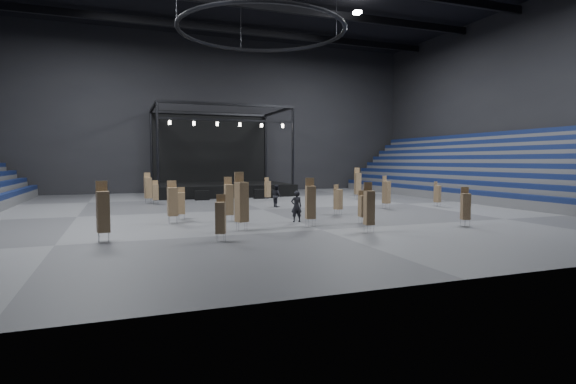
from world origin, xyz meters
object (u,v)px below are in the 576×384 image
object	(u,v)px
chair_stack_2	(386,192)
chair_stack_7	(358,183)
flight_case_left	(202,195)
chair_stack_15	(221,217)
stage	(218,181)
flight_case_right	(271,194)
chair_stack_12	(268,189)
crew_member	(277,196)
chair_stack_16	(229,199)
flight_case_mid	(261,194)
chair_stack_8	(103,211)
chair_stack_6	(465,206)
chair_stack_1	(369,207)
chair_stack_11	(338,199)
chair_stack_17	(310,202)
chair_stack_13	(148,187)
chair_stack_10	(241,201)
chair_stack_14	(181,203)
man_center	(296,206)
chair_stack_9	(155,192)
chair_stack_0	(173,201)
chair_stack_3	(363,206)
chair_stack_4	(103,196)
chair_stack_5	(437,193)

from	to	relation	value
chair_stack_2	chair_stack_7	world-z (taller)	chair_stack_7
flight_case_left	chair_stack_15	bearing A→B (deg)	-97.35
stage	chair_stack_2	size ratio (longest dim) A/B	5.64
flight_case_right	chair_stack_12	world-z (taller)	chair_stack_12
flight_case_left	crew_member	size ratio (longest dim) A/B	0.74
chair_stack_16	chair_stack_15	bearing A→B (deg)	-106.57
flight_case_mid	chair_stack_15	size ratio (longest dim) A/B	0.63
chair_stack_12	crew_member	size ratio (longest dim) A/B	1.21
flight_case_left	chair_stack_8	bearing A→B (deg)	-111.29
stage	chair_stack_6	xyz separation A→B (m)	(8.05, -28.23, -0.32)
chair_stack_1	chair_stack_11	world-z (taller)	chair_stack_1
chair_stack_6	chair_stack_15	size ratio (longest dim) A/B	1.02
flight_case_left	chair_stack_17	bearing A→B (deg)	-81.30
chair_stack_13	chair_stack_15	world-z (taller)	chair_stack_13
chair_stack_2	chair_stack_17	distance (m)	11.13
chair_stack_8	chair_stack_10	size ratio (longest dim) A/B	0.89
stage	chair_stack_14	bearing A→B (deg)	-107.57
chair_stack_13	man_center	world-z (taller)	chair_stack_13
chair_stack_9	chair_stack_7	bearing A→B (deg)	-1.91
chair_stack_16	crew_member	world-z (taller)	chair_stack_16
flight_case_mid	chair_stack_14	xyz separation A→B (m)	(-9.05, -13.03, 0.60)
chair_stack_10	chair_stack_15	xyz separation A→B (m)	(-1.67, -2.74, -0.44)
chair_stack_7	chair_stack_11	size ratio (longest dim) A/B	1.46
stage	flight_case_mid	size ratio (longest dim) A/B	10.43
flight_case_mid	chair_stack_11	bearing A→B (deg)	-85.69
chair_stack_9	crew_member	size ratio (longest dim) A/B	1.14
chair_stack_7	chair_stack_8	xyz separation A→B (m)	(-21.69, -15.87, -0.11)
chair_stack_2	chair_stack_9	xyz separation A→B (m)	(-16.17, 9.15, -0.20)
chair_stack_0	man_center	distance (m)	7.17
chair_stack_12	chair_stack_15	size ratio (longest dim) A/B	1.01
chair_stack_0	chair_stack_16	xyz separation A→B (m)	(3.23, -0.24, 0.04)
chair_stack_7	chair_stack_8	distance (m)	26.88
chair_stack_2	chair_stack_3	distance (m)	8.57
chair_stack_4	stage	bearing A→B (deg)	30.81
flight_case_right	chair_stack_2	xyz separation A→B (m)	(5.14, -12.19, 0.88)
stage	chair_stack_1	world-z (taller)	stage
chair_stack_2	chair_stack_13	world-z (taller)	chair_stack_13
chair_stack_1	chair_stack_2	xyz separation A→B (m)	(7.05, 9.41, -0.01)
flight_case_right	chair_stack_14	xyz separation A→B (m)	(-10.21, -13.43, 0.65)
flight_case_mid	man_center	bearing A→B (deg)	-99.72
chair_stack_13	chair_stack_1	bearing A→B (deg)	-74.79
chair_stack_2	chair_stack_8	distance (m)	21.01
chair_stack_7	chair_stack_2	bearing A→B (deg)	-97.46
chair_stack_12	chair_stack_1	bearing A→B (deg)	-105.83
chair_stack_3	chair_stack_16	xyz separation A→B (m)	(-7.14, 3.34, 0.33)
flight_case_right	chair_stack_5	bearing A→B (deg)	-51.95
chair_stack_12	chair_stack_5	bearing A→B (deg)	-54.49
chair_stack_7	man_center	bearing A→B (deg)	-124.20
chair_stack_4	chair_stack_8	size ratio (longest dim) A/B	0.73
chair_stack_7	chair_stack_17	size ratio (longest dim) A/B	1.11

